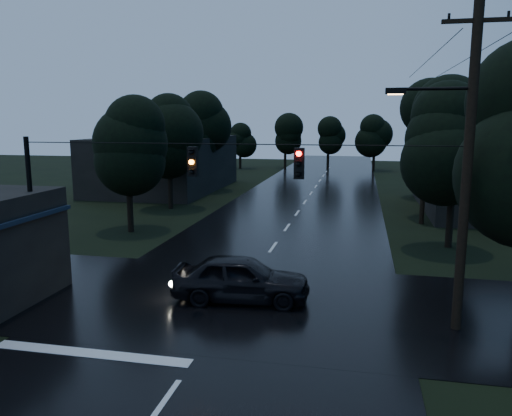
% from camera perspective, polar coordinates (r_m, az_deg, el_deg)
% --- Properties ---
extents(main_road, '(12.00, 120.00, 0.02)m').
position_cam_1_polar(main_road, '(35.89, 4.72, -0.61)').
color(main_road, black).
rests_on(main_road, ground).
extents(cross_street, '(60.00, 9.00, 0.02)m').
position_cam_1_polar(cross_street, '(18.75, -2.33, -10.54)').
color(cross_street, black).
rests_on(cross_street, ground).
extents(building_far_right, '(10.00, 14.00, 4.40)m').
position_cam_1_polar(building_far_right, '(40.43, 25.65, 2.78)').
color(building_far_right, black).
rests_on(building_far_right, ground).
extents(building_far_left, '(10.00, 16.00, 5.00)m').
position_cam_1_polar(building_far_left, '(48.78, -10.30, 5.02)').
color(building_far_left, black).
rests_on(building_far_left, ground).
extents(utility_pole_main, '(3.50, 0.30, 10.00)m').
position_cam_1_polar(utility_pole_main, '(16.35, 22.71, 4.62)').
color(utility_pole_main, black).
rests_on(utility_pole_main, ground).
extents(utility_pole_far, '(2.00, 0.30, 7.50)m').
position_cam_1_polar(utility_pole_far, '(33.36, 18.72, 4.82)').
color(utility_pole_far, black).
rests_on(utility_pole_far, ground).
extents(anchor_pole_left, '(0.18, 0.18, 6.00)m').
position_cam_1_polar(anchor_pole_left, '(20.23, -24.21, -1.07)').
color(anchor_pole_left, black).
rests_on(anchor_pole_left, ground).
extents(span_signals, '(15.00, 0.37, 1.12)m').
position_cam_1_polar(span_signals, '(16.50, -1.44, 5.37)').
color(span_signals, black).
rests_on(span_signals, ground).
extents(tree_left_a, '(3.92, 3.92, 8.26)m').
position_cam_1_polar(tree_left_a, '(30.16, -14.51, 7.14)').
color(tree_left_a, black).
rests_on(tree_left_a, ground).
extents(tree_left_b, '(4.20, 4.20, 8.85)m').
position_cam_1_polar(tree_left_b, '(37.70, -9.94, 8.38)').
color(tree_left_b, black).
rests_on(tree_left_b, ground).
extents(tree_left_c, '(4.48, 4.48, 9.44)m').
position_cam_1_polar(tree_left_c, '(47.31, -6.11, 9.22)').
color(tree_left_c, black).
rests_on(tree_left_c, ground).
extents(tree_right_a, '(4.20, 4.20, 8.85)m').
position_cam_1_polar(tree_right_a, '(27.43, 21.83, 7.28)').
color(tree_right_a, black).
rests_on(tree_right_a, ground).
extents(tree_right_b, '(4.48, 4.48, 9.44)m').
position_cam_1_polar(tree_right_b, '(35.41, 20.64, 8.41)').
color(tree_right_b, black).
rests_on(tree_right_b, ground).
extents(tree_right_c, '(4.76, 4.76, 10.03)m').
position_cam_1_polar(tree_right_c, '(45.39, 19.55, 9.15)').
color(tree_right_c, black).
rests_on(tree_right_c, ground).
extents(car, '(5.17, 2.42, 1.71)m').
position_cam_1_polar(car, '(18.49, -1.71, -8.02)').
color(car, black).
rests_on(car, ground).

